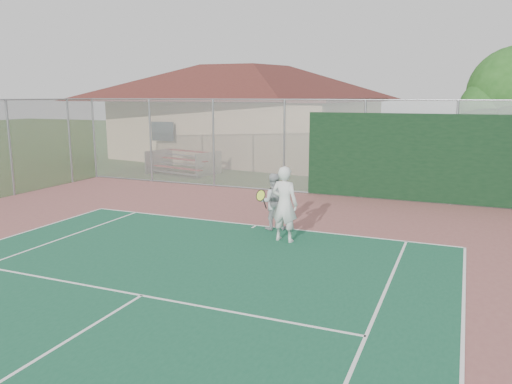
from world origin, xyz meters
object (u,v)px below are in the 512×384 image
at_px(bleachers, 183,162).
at_px(player_grey_back, 273,202).
at_px(player_white_front, 284,205).
at_px(clubhouse, 245,103).

relative_size(bleachers, player_grey_back, 2.06).
relative_size(bleachers, player_white_front, 1.67).
bearing_deg(player_grey_back, bleachers, -72.62).
height_order(clubhouse, player_grey_back, clubhouse).
relative_size(clubhouse, player_white_front, 8.32).
relative_size(clubhouse, bleachers, 4.99).
distance_m(player_white_front, player_grey_back, 1.18).
height_order(clubhouse, bleachers, clubhouse).
xyz_separation_m(clubhouse, player_grey_back, (7.23, -14.47, -2.46)).
relative_size(clubhouse, player_grey_back, 10.25).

